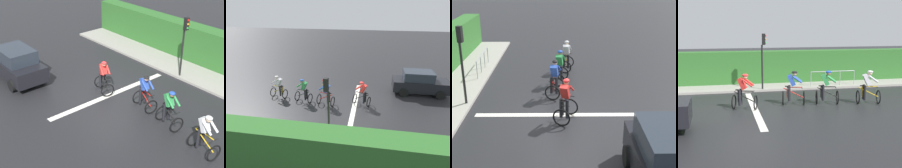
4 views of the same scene
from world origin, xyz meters
TOP-DOWN VIEW (x-y plane):
  - ground_plane at (0.00, 0.00)m, footprint 80.00×80.00m
  - sidewalk_kerb at (-5.25, 2.00)m, footprint 2.80×19.97m
  - stone_wall_low at (-6.15, 2.00)m, footprint 0.44×19.97m
  - hedge_wall at (-6.45, 2.00)m, footprint 1.10×19.97m
  - road_marking_stop_line at (0.00, 0.16)m, footprint 7.00×0.30m
  - cyclist_lead at (0.19, 5.70)m, footprint 0.86×1.18m
  - cyclist_second at (-0.17, 3.70)m, footprint 0.89×1.20m
  - cyclist_mid at (-0.38, 2.07)m, footprint 0.89×1.20m
  - cyclist_fourth at (0.06, -0.33)m, footprint 1.00×1.24m
  - car_black at (2.70, -4.47)m, footprint 1.89×4.10m
  - traffic_light_near_crossing at (-4.07, 1.13)m, footprint 0.23×0.31m

SIDE VIEW (x-z plane):
  - ground_plane at x=0.00m, z-range 0.00..0.00m
  - road_marking_stop_line at x=0.00m, z-range 0.00..0.01m
  - sidewalk_kerb at x=-5.25m, z-range 0.00..0.12m
  - stone_wall_low at x=-6.15m, z-range 0.00..0.56m
  - cyclist_lead at x=0.19m, z-range -0.03..1.63m
  - cyclist_second at x=-0.17m, z-range -0.03..1.63m
  - cyclist_mid at x=-0.38m, z-range -0.03..1.63m
  - cyclist_fourth at x=0.06m, z-range -0.03..1.63m
  - car_black at x=2.70m, z-range -0.01..1.75m
  - hedge_wall at x=-6.45m, z-range 0.00..2.15m
  - traffic_light_near_crossing at x=-4.07m, z-range 0.55..3.89m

